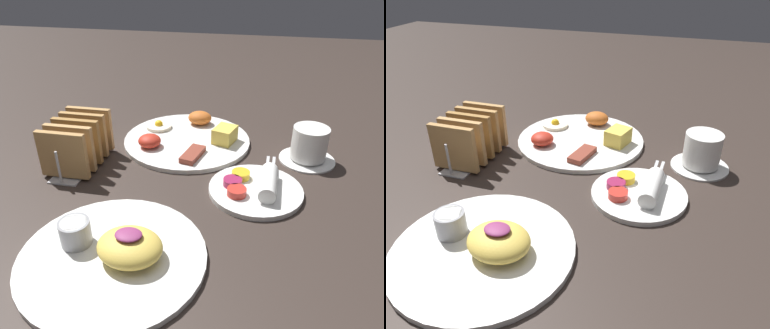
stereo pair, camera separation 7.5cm
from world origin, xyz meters
TOP-DOWN VIEW (x-y plane):
  - ground_plane at (0.00, 0.00)m, footprint 3.00×3.00m
  - plate_breakfast at (-0.00, 0.19)m, footprint 0.30×0.30m
  - plate_condiments at (0.17, 0.01)m, footprint 0.18×0.19m
  - plate_foreground at (-0.03, -0.21)m, footprint 0.28×0.28m
  - toast_rack at (-0.20, 0.05)m, footprint 0.10×0.18m
  - coffee_cup at (0.28, 0.15)m, footprint 0.12×0.12m

SIDE VIEW (x-z plane):
  - ground_plane at x=0.00m, z-range 0.00..0.00m
  - plate_breakfast at x=0.00m, z-range -0.01..0.03m
  - plate_condiments at x=0.17m, z-range -0.01..0.03m
  - plate_foreground at x=-0.03m, z-range -0.01..0.04m
  - coffee_cup at x=0.28m, z-range 0.00..0.08m
  - toast_rack at x=-0.20m, z-range 0.00..0.10m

